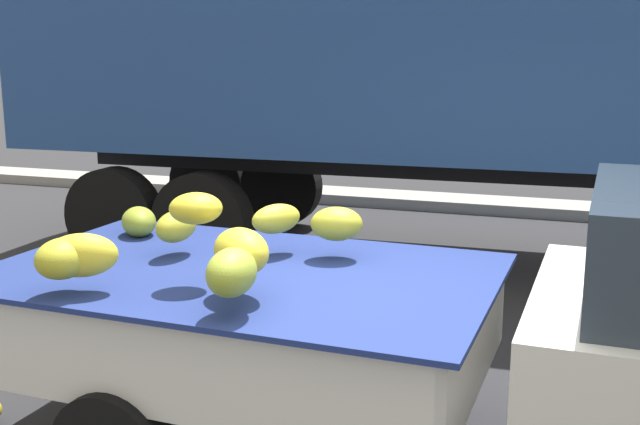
% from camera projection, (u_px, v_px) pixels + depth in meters
% --- Properties ---
extents(curb_strip, '(80.00, 0.80, 0.16)m').
position_uv_depth(curb_strip, '(518.00, 207.00, 11.36)').
color(curb_strip, gray).
rests_on(curb_strip, ground).
extents(pickup_truck, '(5.16, 2.00, 1.70)m').
position_uv_depth(pickup_truck, '(613.00, 350.00, 3.77)').
color(pickup_truck, silver).
rests_on(pickup_truck, ground).
extents(semi_trailer, '(12.06, 2.91, 3.95)m').
position_uv_depth(semi_trailer, '(563.00, 30.00, 7.86)').
color(semi_trailer, navy).
rests_on(semi_trailer, ground).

